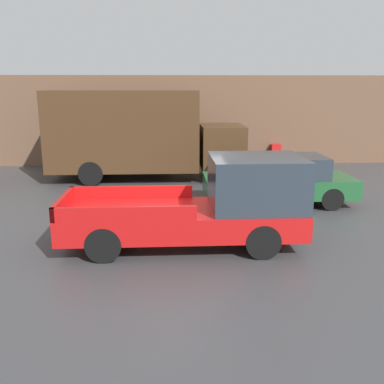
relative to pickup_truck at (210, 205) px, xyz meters
name	(u,v)px	position (x,y,z in m)	size (l,w,h in m)	color
ground_plane	(178,232)	(-0.74, 0.98, -1.00)	(60.00, 60.00, 0.00)	#3D3D3F
building_wall	(173,121)	(-0.74, 10.92, 1.11)	(28.00, 0.15, 4.22)	brown
pickup_truck	(210,205)	(0.00, 0.00, 0.00)	(5.64, 2.05, 2.14)	red
car	(280,179)	(2.61, 3.61, -0.20)	(4.76, 1.95, 1.57)	#1E592D
delivery_truck	(138,133)	(-2.22, 7.72, 0.89)	(7.79, 2.59, 3.57)	#472D19
newspaper_box	(275,155)	(4.21, 10.59, -0.50)	(0.45, 0.40, 0.99)	red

